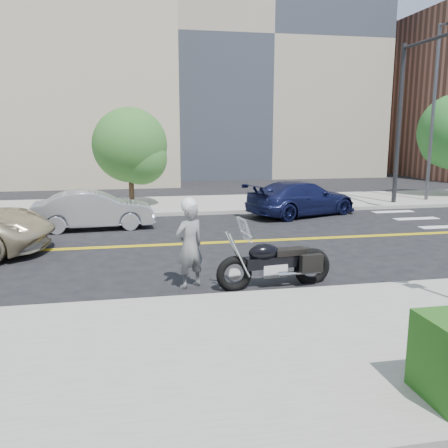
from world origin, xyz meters
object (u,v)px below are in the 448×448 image
motorcycle (276,252)px  parked_car_silver (94,210)px  motorcyclist (189,243)px  parked_car_blue (302,198)px

motorcycle → parked_car_silver: size_ratio=0.62×
motorcycle → motorcyclist: bearing=164.9°
parked_car_silver → parked_car_blue: size_ratio=0.85×
motorcyclist → parked_car_silver: (-2.51, 6.97, -0.31)m
motorcycle → parked_car_blue: size_ratio=0.53×
parked_car_silver → parked_car_blue: (8.05, 1.29, 0.03)m
motorcyclist → motorcycle: size_ratio=0.77×
motorcyclist → motorcycle: bearing=144.0°
motorcycle → parked_car_silver: motorcycle is taller
motorcyclist → parked_car_silver: size_ratio=0.48×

